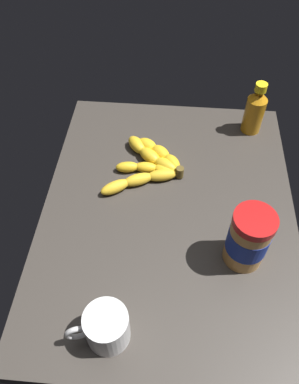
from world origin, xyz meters
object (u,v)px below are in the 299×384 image
object	(u,v)px
banana_bunch	(150,163)
coffee_mug	(106,327)
peanut_butter_jar	(248,239)
honey_bottle	(255,110)

from	to	relation	value
banana_bunch	coffee_mug	size ratio (longest dim) A/B	1.89
peanut_butter_jar	banana_bunch	bearing A→B (deg)	-137.70
honey_bottle	banana_bunch	bearing A→B (deg)	-57.75
honey_bottle	coffee_mug	size ratio (longest dim) A/B	1.32
honey_bottle	coffee_mug	distance (cm)	68.66
coffee_mug	peanut_butter_jar	bearing A→B (deg)	125.96
banana_bunch	peanut_butter_jar	size ratio (longest dim) A/B	1.50
honey_bottle	coffee_mug	xyz separation A→B (cm)	(60.90, -31.60, -2.78)
honey_bottle	peanut_butter_jar	bearing A→B (deg)	-6.93
banana_bunch	coffee_mug	distance (cm)	43.97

